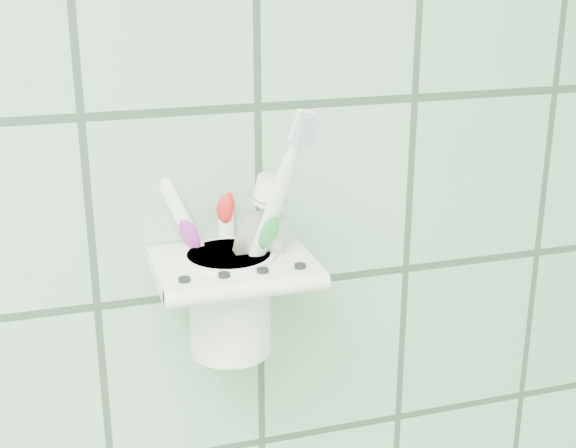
{
  "coord_description": "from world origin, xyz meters",
  "views": [
    {
      "loc": [
        0.54,
        0.57,
        1.54
      ],
      "look_at": [
        0.7,
        1.1,
        1.34
      ],
      "focal_mm": 50.0,
      "sensor_mm": 36.0,
      "label": 1
    }
  ],
  "objects_px": {
    "toothbrush_pink": "(242,231)",
    "toothpaste_tube": "(234,245)",
    "holder_bracket": "(233,268)",
    "toothbrush_blue": "(225,214)",
    "toothbrush_orange": "(226,219)",
    "cup": "(230,298)"
  },
  "relations": [
    {
      "from": "toothbrush_blue",
      "to": "holder_bracket",
      "type": "bearing_deg",
      "value": -58.56
    },
    {
      "from": "toothbrush_blue",
      "to": "toothbrush_orange",
      "type": "xyz_separation_m",
      "value": [
        -0.0,
        -0.0,
        -0.0
      ]
    },
    {
      "from": "toothbrush_pink",
      "to": "toothbrush_orange",
      "type": "distance_m",
      "value": 0.02
    },
    {
      "from": "holder_bracket",
      "to": "toothbrush_blue",
      "type": "bearing_deg",
      "value": 99.09
    },
    {
      "from": "cup",
      "to": "toothbrush_blue",
      "type": "xyz_separation_m",
      "value": [
        0.0,
        0.01,
        0.07
      ]
    },
    {
      "from": "toothbrush_blue",
      "to": "toothpaste_tube",
      "type": "height_order",
      "value": "toothbrush_blue"
    },
    {
      "from": "toothbrush_pink",
      "to": "toothbrush_orange",
      "type": "relative_size",
      "value": 0.92
    },
    {
      "from": "toothbrush_orange",
      "to": "toothpaste_tube",
      "type": "bearing_deg",
      "value": -18.04
    },
    {
      "from": "holder_bracket",
      "to": "toothbrush_pink",
      "type": "xyz_separation_m",
      "value": [
        0.01,
        -0.0,
        0.03
      ]
    },
    {
      "from": "toothbrush_pink",
      "to": "toothpaste_tube",
      "type": "height_order",
      "value": "toothbrush_pink"
    },
    {
      "from": "cup",
      "to": "toothbrush_orange",
      "type": "distance_m",
      "value": 0.07
    },
    {
      "from": "toothbrush_pink",
      "to": "holder_bracket",
      "type": "bearing_deg",
      "value": 174.47
    },
    {
      "from": "toothbrush_blue",
      "to": "toothbrush_orange",
      "type": "relative_size",
      "value": 1.02
    },
    {
      "from": "cup",
      "to": "toothpaste_tube",
      "type": "bearing_deg",
      "value": 42.57
    },
    {
      "from": "holder_bracket",
      "to": "toothbrush_orange",
      "type": "relative_size",
      "value": 0.61
    },
    {
      "from": "toothbrush_orange",
      "to": "holder_bracket",
      "type": "bearing_deg",
      "value": -83.31
    },
    {
      "from": "toothbrush_pink",
      "to": "toothbrush_blue",
      "type": "height_order",
      "value": "toothbrush_blue"
    },
    {
      "from": "toothpaste_tube",
      "to": "toothbrush_orange",
      "type": "bearing_deg",
      "value": 169.47
    },
    {
      "from": "cup",
      "to": "toothpaste_tube",
      "type": "xyz_separation_m",
      "value": [
        0.01,
        0.01,
        0.04
      ]
    },
    {
      "from": "toothbrush_pink",
      "to": "toothbrush_orange",
      "type": "xyz_separation_m",
      "value": [
        -0.01,
        0.01,
        0.01
      ]
    },
    {
      "from": "toothbrush_orange",
      "to": "toothbrush_blue",
      "type": "bearing_deg",
      "value": 71.33
    },
    {
      "from": "holder_bracket",
      "to": "cup",
      "type": "relative_size",
      "value": 1.45
    }
  ]
}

